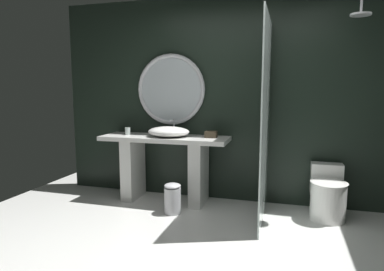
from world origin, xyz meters
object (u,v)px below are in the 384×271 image
(vessel_sink, at_px, (169,132))
(waste_bin, at_px, (172,198))
(tumbler_cup, at_px, (128,131))
(round_wall_mirror, at_px, (171,90))
(toilet, at_px, (328,195))
(tissue_box, at_px, (211,134))
(rain_shower_head, at_px, (361,12))

(vessel_sink, bearing_deg, waste_bin, -64.89)
(tumbler_cup, xyz_separation_m, round_wall_mirror, (0.52, 0.23, 0.54))
(round_wall_mirror, xyz_separation_m, toilet, (1.96, -0.29, -1.17))
(tissue_box, bearing_deg, rain_shower_head, -4.91)
(tumbler_cup, bearing_deg, rain_shower_head, -2.12)
(rain_shower_head, xyz_separation_m, waste_bin, (-1.92, -0.32, -2.03))
(tumbler_cup, bearing_deg, round_wall_mirror, 23.90)
(vessel_sink, bearing_deg, round_wall_mirror, 103.35)
(round_wall_mirror, distance_m, rain_shower_head, 2.33)
(toilet, bearing_deg, tumbler_cup, 178.66)
(tumbler_cup, height_order, waste_bin, tumbler_cup)
(rain_shower_head, distance_m, waste_bin, 2.82)
(waste_bin, bearing_deg, tissue_box, 52.60)
(tumbler_cup, distance_m, toilet, 2.56)
(rain_shower_head, bearing_deg, toilet, 168.88)
(round_wall_mirror, height_order, rain_shower_head, rain_shower_head)
(tumbler_cup, height_order, rain_shower_head, rain_shower_head)
(vessel_sink, bearing_deg, tumbler_cup, 176.46)
(tissue_box, height_order, waste_bin, tissue_box)
(tissue_box, xyz_separation_m, waste_bin, (-0.35, -0.46, -0.70))
(vessel_sink, height_order, tissue_box, vessel_sink)
(tumbler_cup, bearing_deg, vessel_sink, -3.54)
(tumbler_cup, height_order, round_wall_mirror, round_wall_mirror)
(vessel_sink, distance_m, toilet, 2.00)
(tumbler_cup, height_order, tissue_box, tumbler_cup)
(vessel_sink, distance_m, waste_bin, 0.84)
(tumbler_cup, relative_size, waste_bin, 0.27)
(tissue_box, distance_m, toilet, 1.50)
(vessel_sink, distance_m, tissue_box, 0.53)
(tissue_box, xyz_separation_m, rain_shower_head, (1.58, -0.14, 1.33))
(vessel_sink, relative_size, waste_bin, 1.47)
(vessel_sink, xyz_separation_m, round_wall_mirror, (-0.06, 0.27, 0.52))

